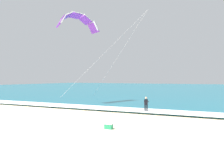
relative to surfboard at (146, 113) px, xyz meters
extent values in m
plane|color=beige|center=(5.12, -11.04, -0.03)|extent=(200.00, 200.00, 0.00)
cube|color=#146075|center=(5.12, 59.38, 0.07)|extent=(200.00, 120.00, 0.20)
cube|color=white|center=(5.12, 0.38, 0.19)|extent=(200.00, 3.15, 0.04)
ellipsoid|color=white|center=(0.00, 0.00, 0.00)|extent=(0.71, 1.46, 0.05)
cube|color=black|center=(0.00, 0.25, 0.04)|extent=(0.17, 0.09, 0.04)
cube|color=black|center=(0.00, -0.25, 0.04)|extent=(0.17, 0.09, 0.04)
cylinder|color=black|center=(-0.10, -0.02, 0.39)|extent=(0.14, 0.14, 0.84)
cylinder|color=black|center=(0.10, 0.02, 0.39)|extent=(0.14, 0.14, 0.84)
cube|color=black|center=(0.00, 0.00, 1.11)|extent=(0.37, 0.26, 0.60)
sphere|color=tan|center=(0.00, 0.00, 1.55)|extent=(0.22, 0.22, 0.22)
cylinder|color=black|center=(-0.21, 0.12, 1.16)|extent=(0.19, 0.51, 0.22)
cylinder|color=black|center=(0.14, 0.19, 1.16)|extent=(0.19, 0.51, 0.22)
cylinder|color=black|center=(-0.08, 0.37, 1.16)|extent=(0.55, 0.14, 0.04)
cube|color=#3F3F42|center=(-0.02, 0.12, 0.89)|extent=(0.13, 0.10, 0.10)
cube|color=purple|center=(-9.89, 6.07, 10.83)|extent=(1.49, 1.02, 1.59)
cube|color=white|center=(-9.41, 5.91, 11.07)|extent=(0.45, 0.91, 1.29)
cube|color=purple|center=(-10.61, 5.00, 11.84)|extent=(1.61, 1.55, 1.23)
cube|color=white|center=(-10.12, 4.85, 12.08)|extent=(0.60, 1.32, 0.84)
cube|color=purple|center=(-11.21, 3.53, 12.21)|extent=(1.63, 1.82, 0.60)
cube|color=white|center=(-10.72, 3.38, 12.45)|extent=(0.65, 1.44, 0.20)
cube|color=purple|center=(-11.56, 1.98, 11.84)|extent=(1.55, 1.88, 1.23)
cube|color=white|center=(-11.08, 1.83, 12.08)|extent=(0.61, 1.35, 0.84)
cube|color=purple|center=(-11.58, 0.70, 10.83)|extent=(1.38, 1.63, 1.59)
cube|color=white|center=(-11.10, 0.55, 11.07)|extent=(0.49, 0.98, 1.29)
cylinder|color=#B2B2B7|center=(-4.91, 3.22, 6.00)|extent=(9.99, 5.72, 9.67)
cylinder|color=#B2B2B7|center=(-5.75, 0.54, 6.00)|extent=(11.67, 0.35, 9.67)
cube|color=#238E5B|center=(0.12, -8.78, 0.14)|extent=(0.56, 0.36, 0.34)
cube|color=white|center=(0.12, -8.78, 0.34)|extent=(0.58, 0.38, 0.06)
camera|label=1|loc=(8.14, -24.54, 3.64)|focal=39.54mm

